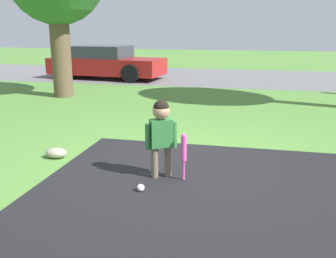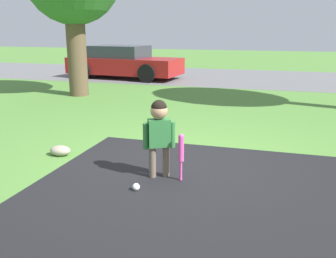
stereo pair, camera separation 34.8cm
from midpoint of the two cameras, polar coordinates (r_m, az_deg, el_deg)
ground_plane at (r=5.46m, az=0.12°, el=-5.43°), size 60.00×60.00×0.00m
street_strip at (r=15.52m, az=8.58°, el=7.84°), size 40.00×6.00×0.01m
child at (r=4.81m, az=-3.12°, el=0.14°), size 0.38×0.27×1.04m
baseball_bat at (r=4.77m, az=0.33°, el=-3.29°), size 0.07×0.07×0.63m
sports_ball at (r=4.60m, az=-6.38°, el=-8.92°), size 0.09×0.09×0.09m
parked_car at (r=15.09m, az=-10.15°, el=9.89°), size 4.59×2.25×1.27m
edging_rock at (r=6.00m, az=-18.28°, el=-3.50°), size 0.34×0.23×0.16m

